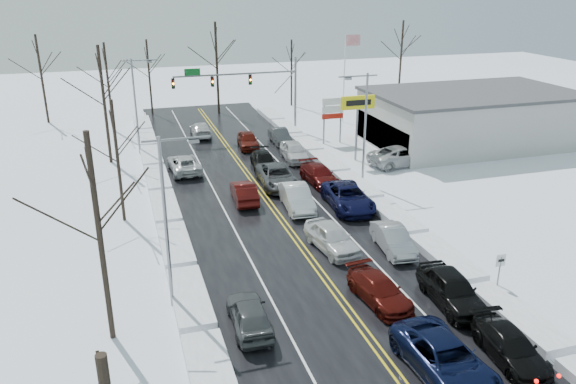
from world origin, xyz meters
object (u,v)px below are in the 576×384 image
object	(u,v)px
traffic_signal_mast	(250,83)
tires_plus_sign	(358,107)
flagpole	(346,71)
dealership_building	(471,117)
oncoming_car_0	(244,201)

from	to	relation	value
traffic_signal_mast	tires_plus_sign	bearing A→B (deg)	-59.54
flagpole	dealership_building	world-z (taller)	flagpole
tires_plus_sign	flagpole	world-z (taller)	flagpole
tires_plus_sign	oncoming_car_0	bearing A→B (deg)	-150.05
tires_plus_sign	dealership_building	xyz separation A→B (m)	(13.48, 2.01, -2.34)
traffic_signal_mast	oncoming_car_0	distance (m)	20.46
flagpole	dealership_building	xyz separation A→B (m)	(8.80, -12.00, -3.27)
traffic_signal_mast	oncoming_car_0	world-z (taller)	traffic_signal_mast
dealership_building	flagpole	bearing A→B (deg)	126.27
traffic_signal_mast	flagpole	xyz separation A→B (m)	(11.72, 2.01, 0.45)
oncoming_car_0	tires_plus_sign	bearing A→B (deg)	-146.58
traffic_signal_mast	tires_plus_sign	xyz separation A→B (m)	(7.05, -12.00, -0.49)
tires_plus_sign	oncoming_car_0	xyz separation A→B (m)	(-12.20, -7.03, -4.99)
traffic_signal_mast	flagpole	world-z (taller)	flagpole
flagpole	oncoming_car_0	size ratio (longest dim) A/B	2.17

